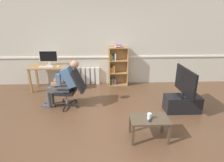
{
  "coord_description": "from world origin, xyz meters",
  "views": [
    {
      "loc": [
        -0.03,
        -3.42,
        2.23
      ],
      "look_at": [
        0.15,
        0.85,
        0.7
      ],
      "focal_mm": 29.79,
      "sensor_mm": 36.0,
      "label": 1
    }
  ],
  "objects_px": {
    "keyboard": "(46,67)",
    "spare_remote": "(150,119)",
    "computer_desk": "(49,69)",
    "coffee_table": "(149,121)",
    "tv_stand": "(182,104)",
    "drinking_glass": "(149,116)",
    "bookshelf": "(117,66)",
    "imac_monitor": "(48,57)",
    "radiator": "(86,76)",
    "computer_mouse": "(58,66)",
    "tv_screen": "(185,82)",
    "office_chair": "(72,87)",
    "person_seated": "(64,82)"
  },
  "relations": [
    {
      "from": "keyboard",
      "to": "spare_remote",
      "type": "distance_m",
      "value": 3.62
    },
    {
      "from": "computer_desk",
      "to": "coffee_table",
      "type": "distance_m",
      "value": 3.64
    },
    {
      "from": "keyboard",
      "to": "tv_stand",
      "type": "bearing_deg",
      "value": -21.92
    },
    {
      "from": "computer_desk",
      "to": "drinking_glass",
      "type": "height_order",
      "value": "computer_desk"
    },
    {
      "from": "bookshelf",
      "to": "imac_monitor",
      "type": "bearing_deg",
      "value": -174.12
    },
    {
      "from": "computer_desk",
      "to": "radiator",
      "type": "distance_m",
      "value": 1.18
    },
    {
      "from": "coffee_table",
      "to": "spare_remote",
      "type": "xyz_separation_m",
      "value": [
        0.0,
        -0.06,
        0.08
      ]
    },
    {
      "from": "computer_desk",
      "to": "radiator",
      "type": "bearing_deg",
      "value": 20.22
    },
    {
      "from": "computer_mouse",
      "to": "radiator",
      "type": "distance_m",
      "value": 1.03
    },
    {
      "from": "tv_screen",
      "to": "coffee_table",
      "type": "relative_size",
      "value": 1.41
    },
    {
      "from": "office_chair",
      "to": "coffee_table",
      "type": "height_order",
      "value": "office_chair"
    },
    {
      "from": "computer_desk",
      "to": "drinking_glass",
      "type": "xyz_separation_m",
      "value": [
        2.5,
        -2.64,
        -0.15
      ]
    },
    {
      "from": "computer_desk",
      "to": "spare_remote",
      "type": "distance_m",
      "value": 3.68
    },
    {
      "from": "radiator",
      "to": "spare_remote",
      "type": "bearing_deg",
      "value": -64.57
    },
    {
      "from": "person_seated",
      "to": "drinking_glass",
      "type": "distance_m",
      "value": 2.31
    },
    {
      "from": "computer_desk",
      "to": "office_chair",
      "type": "distance_m",
      "value": 1.52
    },
    {
      "from": "imac_monitor",
      "to": "computer_mouse",
      "type": "height_order",
      "value": "imac_monitor"
    },
    {
      "from": "imac_monitor",
      "to": "person_seated",
      "type": "distance_m",
      "value": 1.52
    },
    {
      "from": "coffee_table",
      "to": "spare_remote",
      "type": "bearing_deg",
      "value": -89.95
    },
    {
      "from": "computer_desk",
      "to": "spare_remote",
      "type": "bearing_deg",
      "value": -46.74
    },
    {
      "from": "person_seated",
      "to": "spare_remote",
      "type": "distance_m",
      "value": 2.35
    },
    {
      "from": "computer_desk",
      "to": "coffee_table",
      "type": "height_order",
      "value": "computer_desk"
    },
    {
      "from": "drinking_glass",
      "to": "computer_mouse",
      "type": "bearing_deg",
      "value": 131.17
    },
    {
      "from": "keyboard",
      "to": "drinking_glass",
      "type": "bearing_deg",
      "value": -44.43
    },
    {
      "from": "computer_desk",
      "to": "radiator",
      "type": "height_order",
      "value": "computer_desk"
    },
    {
      "from": "drinking_glass",
      "to": "bookshelf",
      "type": "bearing_deg",
      "value": 97.57
    },
    {
      "from": "bookshelf",
      "to": "drinking_glass",
      "type": "bearing_deg",
      "value": -82.43
    },
    {
      "from": "drinking_glass",
      "to": "spare_remote",
      "type": "distance_m",
      "value": 0.06
    },
    {
      "from": "tv_screen",
      "to": "computer_desk",
      "type": "bearing_deg",
      "value": 64.47
    },
    {
      "from": "computer_desk",
      "to": "coffee_table",
      "type": "bearing_deg",
      "value": -46.07
    },
    {
      "from": "imac_monitor",
      "to": "office_chair",
      "type": "height_order",
      "value": "imac_monitor"
    },
    {
      "from": "keyboard",
      "to": "radiator",
      "type": "xyz_separation_m",
      "value": [
        1.1,
        0.53,
        -0.48
      ]
    },
    {
      "from": "drinking_glass",
      "to": "spare_remote",
      "type": "height_order",
      "value": "drinking_glass"
    },
    {
      "from": "computer_desk",
      "to": "computer_mouse",
      "type": "bearing_deg",
      "value": -21.53
    },
    {
      "from": "imac_monitor",
      "to": "office_chair",
      "type": "bearing_deg",
      "value": -56.19
    },
    {
      "from": "computer_desk",
      "to": "bookshelf",
      "type": "relative_size",
      "value": 0.83
    },
    {
      "from": "drinking_glass",
      "to": "keyboard",
      "type": "bearing_deg",
      "value": 135.57
    },
    {
      "from": "computer_mouse",
      "to": "radiator",
      "type": "height_order",
      "value": "computer_mouse"
    },
    {
      "from": "keyboard",
      "to": "office_chair",
      "type": "xyz_separation_m",
      "value": [
        0.91,
        -1.1,
        -0.24
      ]
    },
    {
      "from": "spare_remote",
      "to": "bookshelf",
      "type": "bearing_deg",
      "value": 119.77
    },
    {
      "from": "person_seated",
      "to": "spare_remote",
      "type": "height_order",
      "value": "person_seated"
    },
    {
      "from": "drinking_glass",
      "to": "tv_stand",
      "type": "bearing_deg",
      "value": 44.4
    },
    {
      "from": "computer_desk",
      "to": "bookshelf",
      "type": "xyz_separation_m",
      "value": [
        2.11,
        0.3,
        -0.01
      ]
    },
    {
      "from": "coffee_table",
      "to": "tv_stand",
      "type": "bearing_deg",
      "value": 44.1
    },
    {
      "from": "office_chair",
      "to": "drinking_glass",
      "type": "xyz_separation_m",
      "value": [
        1.63,
        -1.4,
        -0.03
      ]
    },
    {
      "from": "bookshelf",
      "to": "radiator",
      "type": "bearing_deg",
      "value": 174.9
    },
    {
      "from": "office_chair",
      "to": "spare_remote",
      "type": "xyz_separation_m",
      "value": [
        1.64,
        -1.44,
        -0.08
      ]
    },
    {
      "from": "computer_mouse",
      "to": "radiator",
      "type": "bearing_deg",
      "value": 34.04
    },
    {
      "from": "computer_mouse",
      "to": "coffee_table",
      "type": "distance_m",
      "value": 3.36
    },
    {
      "from": "office_chair",
      "to": "person_seated",
      "type": "distance_m",
      "value": 0.22
    }
  ]
}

